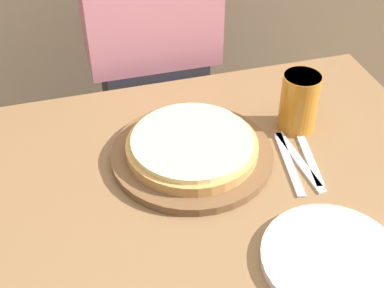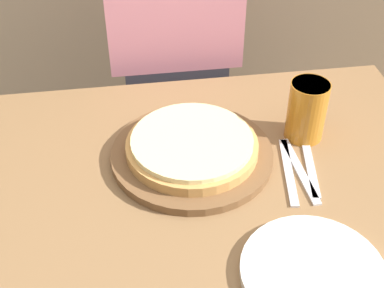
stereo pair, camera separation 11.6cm
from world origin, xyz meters
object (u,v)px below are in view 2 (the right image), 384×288
object	(u,v)px
fork	(288,171)
spoon	(311,169)
beer_glass	(307,108)
dinner_plate	(313,273)
dinner_knife	(300,170)
diner_person	(174,71)
pizza_on_board	(192,149)

from	to	relation	value
fork	spoon	world-z (taller)	same
beer_glass	spoon	xyz separation A→B (m)	(-0.02, -0.12, -0.08)
dinner_plate	fork	size ratio (longest dim) A/B	1.22
dinner_knife	diner_person	world-z (taller)	diner_person
pizza_on_board	diner_person	size ratio (longest dim) A/B	0.28
beer_glass	dinner_plate	bearing A→B (deg)	-105.10
dinner_plate	diner_person	distance (m)	0.86
fork	dinner_knife	bearing A→B (deg)	0.00
fork	pizza_on_board	bearing A→B (deg)	158.80
diner_person	spoon	bearing A→B (deg)	-68.01
dinner_plate	diner_person	xyz separation A→B (m)	(-0.15, 0.84, -0.09)
beer_glass	dinner_knife	size ratio (longest dim) A/B	0.67
beer_glass	fork	xyz separation A→B (m)	(-0.07, -0.12, -0.08)
beer_glass	dinner_knife	bearing A→B (deg)	-110.56
pizza_on_board	spoon	distance (m)	0.26
spoon	pizza_on_board	bearing A→B (deg)	162.77
pizza_on_board	dinner_plate	xyz separation A→B (m)	(0.16, -0.35, -0.02)
beer_glass	fork	world-z (taller)	beer_glass
spoon	beer_glass	bearing A→B (deg)	80.57
dinner_knife	spoon	world-z (taller)	same
beer_glass	dinner_plate	size ratio (longest dim) A/B	0.55
fork	spoon	xyz separation A→B (m)	(0.05, 0.00, 0.00)
dinner_plate	dinner_knife	world-z (taller)	dinner_plate
pizza_on_board	spoon	xyz separation A→B (m)	(0.25, -0.08, -0.02)
spoon	dinner_plate	bearing A→B (deg)	-107.52
pizza_on_board	dinner_plate	world-z (taller)	pizza_on_board
dinner_plate	fork	distance (m)	0.27
fork	dinner_knife	size ratio (longest dim) A/B	1.00
dinner_plate	fork	bearing A→B (deg)	82.57
fork	dinner_plate	bearing A→B (deg)	-97.43
diner_person	dinner_plate	bearing A→B (deg)	-80.16
beer_glass	diner_person	bearing A→B (deg)	119.01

